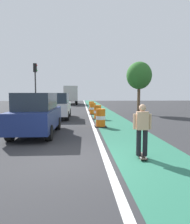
{
  "coord_description": "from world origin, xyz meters",
  "views": [
    {
      "loc": [
        0.14,
        -6.2,
        2.03
      ],
      "look_at": [
        0.83,
        4.21,
        1.1
      ],
      "focal_mm": 34.11,
      "sensor_mm": 36.0,
      "label": 1
    }
  ],
  "objects_px": {
    "parked_suv_second": "(58,105)",
    "traffic_barrel_far": "(91,106)",
    "pedestrian_crossing": "(23,107)",
    "traffic_barrel_mid": "(98,112)",
    "traffic_light_corner": "(35,79)",
    "parked_suv_nearest": "(37,114)",
    "traffic_barrel_back": "(93,109)",
    "traffic_barrel_front": "(101,118)",
    "street_tree_sidewalk": "(139,76)",
    "delivery_truck_down_block": "(70,94)",
    "skateboarder_on_lane": "(142,129)"
  },
  "relations": [
    {
      "from": "skateboarder_on_lane",
      "to": "traffic_barrel_front",
      "type": "distance_m",
      "value": 6.25
    },
    {
      "from": "traffic_barrel_far",
      "to": "delivery_truck_down_block",
      "type": "xyz_separation_m",
      "value": [
        -3.07,
        14.79,
        1.31
      ]
    },
    {
      "from": "parked_suv_nearest",
      "to": "traffic_light_corner",
      "type": "bearing_deg",
      "value": 101.86
    },
    {
      "from": "traffic_light_corner",
      "to": "street_tree_sidewalk",
      "type": "distance_m",
      "value": 10.61
    },
    {
      "from": "street_tree_sidewalk",
      "to": "delivery_truck_down_block",
      "type": "bearing_deg",
      "value": 111.73
    },
    {
      "from": "skateboarder_on_lane",
      "to": "delivery_truck_down_block",
      "type": "bearing_deg",
      "value": 96.65
    },
    {
      "from": "traffic_barrel_front",
      "to": "traffic_barrel_far",
      "type": "distance_m",
      "value": 11.41
    },
    {
      "from": "traffic_barrel_front",
      "to": "delivery_truck_down_block",
      "type": "relative_size",
      "value": 0.14
    },
    {
      "from": "traffic_barrel_mid",
      "to": "traffic_light_corner",
      "type": "height_order",
      "value": "traffic_light_corner"
    },
    {
      "from": "traffic_barrel_front",
      "to": "traffic_light_corner",
      "type": "bearing_deg",
      "value": 120.21
    },
    {
      "from": "traffic_barrel_mid",
      "to": "parked_suv_nearest",
      "type": "bearing_deg",
      "value": -119.8
    },
    {
      "from": "parked_suv_second",
      "to": "traffic_barrel_far",
      "type": "distance_m",
      "value": 7.47
    },
    {
      "from": "parked_suv_second",
      "to": "traffic_barrel_mid",
      "type": "height_order",
      "value": "parked_suv_second"
    },
    {
      "from": "traffic_barrel_mid",
      "to": "traffic_light_corner",
      "type": "bearing_deg",
      "value": 134.05
    },
    {
      "from": "skateboarder_on_lane",
      "to": "pedestrian_crossing",
      "type": "bearing_deg",
      "value": 119.78
    },
    {
      "from": "traffic_barrel_mid",
      "to": "traffic_barrel_back",
      "type": "relative_size",
      "value": 1.0
    },
    {
      "from": "parked_suv_nearest",
      "to": "parked_suv_second",
      "type": "relative_size",
      "value": 1.01
    },
    {
      "from": "skateboarder_on_lane",
      "to": "delivery_truck_down_block",
      "type": "distance_m",
      "value": 32.63
    },
    {
      "from": "traffic_barrel_front",
      "to": "street_tree_sidewalk",
      "type": "relative_size",
      "value": 0.22
    },
    {
      "from": "traffic_barrel_front",
      "to": "delivery_truck_down_block",
      "type": "xyz_separation_m",
      "value": [
        -3.06,
        26.2,
        1.31
      ]
    },
    {
      "from": "street_tree_sidewalk",
      "to": "pedestrian_crossing",
      "type": "bearing_deg",
      "value": -170.35
    },
    {
      "from": "traffic_barrel_front",
      "to": "traffic_barrel_far",
      "type": "relative_size",
      "value": 1.0
    },
    {
      "from": "traffic_barrel_far",
      "to": "delivery_truck_down_block",
      "type": "bearing_deg",
      "value": 101.74
    },
    {
      "from": "skateboarder_on_lane",
      "to": "traffic_light_corner",
      "type": "relative_size",
      "value": 0.33
    },
    {
      "from": "parked_suv_second",
      "to": "skateboarder_on_lane",
      "type": "bearing_deg",
      "value": -70.87
    },
    {
      "from": "traffic_barrel_front",
      "to": "traffic_light_corner",
      "type": "height_order",
      "value": "traffic_light_corner"
    },
    {
      "from": "traffic_barrel_far",
      "to": "pedestrian_crossing",
      "type": "relative_size",
      "value": 0.68
    },
    {
      "from": "skateboarder_on_lane",
      "to": "traffic_barrel_back",
      "type": "distance_m",
      "value": 13.82
    },
    {
      "from": "parked_suv_second",
      "to": "street_tree_sidewalk",
      "type": "bearing_deg",
      "value": 21.58
    },
    {
      "from": "parked_suv_second",
      "to": "street_tree_sidewalk",
      "type": "height_order",
      "value": "street_tree_sidewalk"
    },
    {
      "from": "parked_suv_second",
      "to": "traffic_barrel_front",
      "type": "distance_m",
      "value": 5.54
    },
    {
      "from": "traffic_barrel_back",
      "to": "delivery_truck_down_block",
      "type": "relative_size",
      "value": 0.14
    },
    {
      "from": "traffic_light_corner",
      "to": "pedestrian_crossing",
      "type": "relative_size",
      "value": 3.17
    },
    {
      "from": "traffic_barrel_front",
      "to": "traffic_barrel_mid",
      "type": "xyz_separation_m",
      "value": [
        0.12,
        3.91,
        0.0
      ]
    },
    {
      "from": "traffic_barrel_far",
      "to": "traffic_barrel_mid",
      "type": "bearing_deg",
      "value": -89.17
    },
    {
      "from": "delivery_truck_down_block",
      "to": "street_tree_sidewalk",
      "type": "bearing_deg",
      "value": -68.27
    },
    {
      "from": "skateboarder_on_lane",
      "to": "street_tree_sidewalk",
      "type": "relative_size",
      "value": 0.34
    },
    {
      "from": "parked_suv_nearest",
      "to": "pedestrian_crossing",
      "type": "xyz_separation_m",
      "value": [
        -2.79,
        7.88,
        -0.17
      ]
    },
    {
      "from": "traffic_barrel_far",
      "to": "pedestrian_crossing",
      "type": "height_order",
      "value": "pedestrian_crossing"
    },
    {
      "from": "parked_suv_nearest",
      "to": "traffic_barrel_back",
      "type": "distance_m",
      "value": 10.27
    },
    {
      "from": "traffic_barrel_far",
      "to": "delivery_truck_down_block",
      "type": "height_order",
      "value": "delivery_truck_down_block"
    },
    {
      "from": "traffic_barrel_front",
      "to": "street_tree_sidewalk",
      "type": "distance_m",
      "value": 9.27
    },
    {
      "from": "parked_suv_nearest",
      "to": "traffic_barrel_front",
      "type": "bearing_deg",
      "value": 32.52
    },
    {
      "from": "parked_suv_nearest",
      "to": "traffic_barrel_front",
      "type": "relative_size",
      "value": 4.25
    },
    {
      "from": "parked_suv_second",
      "to": "traffic_barrel_mid",
      "type": "bearing_deg",
      "value": -12.47
    },
    {
      "from": "traffic_barrel_mid",
      "to": "delivery_truck_down_block",
      "type": "bearing_deg",
      "value": 98.13
    },
    {
      "from": "parked_suv_second",
      "to": "delivery_truck_down_block",
      "type": "height_order",
      "value": "delivery_truck_down_block"
    },
    {
      "from": "delivery_truck_down_block",
      "to": "traffic_barrel_mid",
      "type": "bearing_deg",
      "value": -81.87
    },
    {
      "from": "parked_suv_second",
      "to": "traffic_barrel_front",
      "type": "xyz_separation_m",
      "value": [
        3.04,
        -4.61,
        -0.5
      ]
    },
    {
      "from": "skateboarder_on_lane",
      "to": "delivery_truck_down_block",
      "type": "relative_size",
      "value": 0.22
    }
  ]
}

